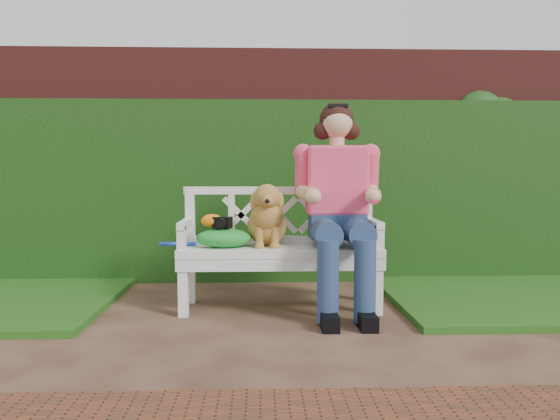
{
  "coord_description": "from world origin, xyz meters",
  "views": [
    {
      "loc": [
        0.07,
        -3.47,
        1.04
      ],
      "look_at": [
        0.21,
        0.62,
        0.75
      ],
      "focal_mm": 35.0,
      "sensor_mm": 36.0,
      "label": 1
    }
  ],
  "objects": [
    {
      "name": "seated_woman",
      "position": [
        0.64,
        0.6,
        0.81
      ],
      "size": [
        0.75,
        0.96,
        1.62
      ],
      "primitive_type": null,
      "rotation": [
        0.0,
        0.0,
        0.08
      ],
      "color": "#F94158",
      "rests_on": "ground"
    },
    {
      "name": "baseball_glove",
      "position": [
        -0.3,
        0.6,
        0.67
      ],
      "size": [
        0.2,
        0.17,
        0.1
      ],
      "primitive_type": "ellipsoid",
      "rotation": [
        0.0,
        0.0,
        -0.41
      ],
      "color": "orange",
      "rests_on": "green_bag"
    },
    {
      "name": "garden_bench",
      "position": [
        0.21,
        0.62,
        0.24
      ],
      "size": [
        1.62,
        0.71,
        0.48
      ],
      "primitive_type": null,
      "rotation": [
        0.0,
        0.0,
        0.07
      ],
      "color": "white",
      "rests_on": "ground"
    },
    {
      "name": "tennis_racket",
      "position": [
        -0.29,
        0.64,
        0.5
      ],
      "size": [
        0.68,
        0.41,
        0.03
      ],
      "primitive_type": null,
      "rotation": [
        0.0,
        0.0,
        0.25
      ],
      "color": "white",
      "rests_on": "garden_bench"
    },
    {
      "name": "ivy_hedge",
      "position": [
        0.0,
        1.68,
        0.85
      ],
      "size": [
        10.0,
        0.18,
        1.7
      ],
      "primitive_type": "cube",
      "color": "#255E16",
      "rests_on": "ground"
    },
    {
      "name": "grass_right",
      "position": [
        2.4,
        0.9,
        0.03
      ],
      "size": [
        2.6,
        2.0,
        0.05
      ],
      "primitive_type": "cube",
      "color": "#285D19",
      "rests_on": "ground"
    },
    {
      "name": "dog",
      "position": [
        0.11,
        0.62,
        0.72
      ],
      "size": [
        0.44,
        0.51,
        0.47
      ],
      "primitive_type": null,
      "rotation": [
        0.0,
        0.0,
        0.34
      ],
      "color": "#B46C27",
      "rests_on": "garden_bench"
    },
    {
      "name": "green_bag",
      "position": [
        -0.21,
        0.57,
        0.55
      ],
      "size": [
        0.45,
        0.37,
        0.14
      ],
      "primitive_type": null,
      "rotation": [
        0.0,
        0.0,
        -0.14
      ],
      "color": "#13751E",
      "rests_on": "garden_bench"
    },
    {
      "name": "brick_wall",
      "position": [
        0.0,
        1.9,
        1.1
      ],
      "size": [
        10.0,
        0.3,
        2.2
      ],
      "primitive_type": "cube",
      "color": "maroon",
      "rests_on": "ground"
    },
    {
      "name": "ground",
      "position": [
        0.0,
        0.0,
        0.0
      ],
      "size": [
        60.0,
        60.0,
        0.0
      ],
      "primitive_type": "plane",
      "color": "#3D2418"
    },
    {
      "name": "camera_item",
      "position": [
        -0.22,
        0.57,
        0.66
      ],
      "size": [
        0.15,
        0.13,
        0.08
      ],
      "primitive_type": "cube",
      "rotation": [
        0.0,
        0.0,
        -0.34
      ],
      "color": "black",
      "rests_on": "green_bag"
    }
  ]
}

